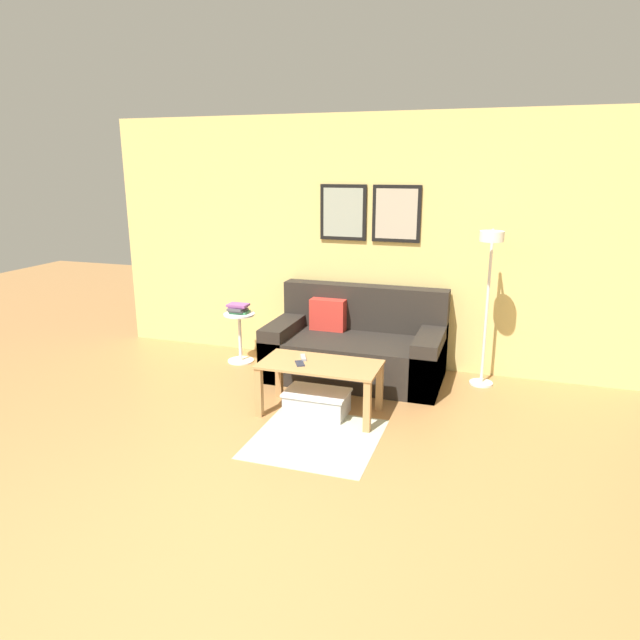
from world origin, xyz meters
TOP-DOWN VIEW (x-y plane):
  - ground_plane at (0.00, 0.00)m, footprint 16.00×16.00m
  - wall_back at (0.00, 3.60)m, footprint 5.60×0.09m
  - area_rug at (0.16, 1.70)m, footprint 0.95×0.99m
  - couch at (0.09, 3.13)m, footprint 1.70×0.91m
  - coffee_table at (0.04, 2.16)m, footprint 1.00×0.52m
  - storage_bin at (0.02, 2.14)m, footprint 0.54×0.34m
  - floor_lamp at (1.31, 3.14)m, footprint 0.22×0.45m
  - side_table at (-1.19, 3.15)m, footprint 0.33×0.33m
  - book_stack at (-1.21, 3.17)m, footprint 0.22×0.20m
  - remote_control at (-0.14, 2.23)m, footprint 0.10×0.15m
  - cell_phone at (-0.12, 2.10)m, footprint 0.13×0.15m

SIDE VIEW (x-z plane):
  - ground_plane at x=0.00m, z-range 0.00..0.00m
  - area_rug at x=0.16m, z-range 0.00..0.01m
  - storage_bin at x=0.02m, z-range 0.00..0.20m
  - couch at x=0.09m, z-range -0.14..0.72m
  - side_table at x=-1.19m, z-range 0.05..0.59m
  - coffee_table at x=0.04m, z-range 0.14..0.59m
  - cell_phone at x=-0.12m, z-range 0.45..0.46m
  - remote_control at x=-0.14m, z-range 0.45..0.47m
  - book_stack at x=-1.21m, z-range 0.53..0.63m
  - floor_lamp at x=1.31m, z-range 0.35..1.85m
  - wall_back at x=0.00m, z-range 0.01..2.56m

